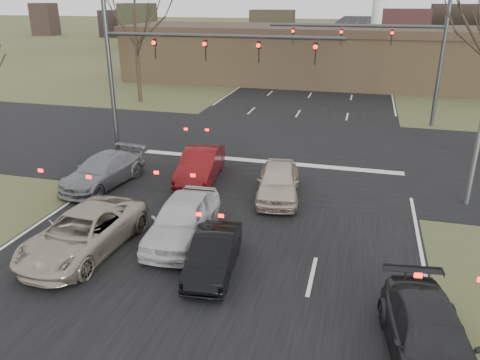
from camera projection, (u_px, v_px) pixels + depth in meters
The scene contains 15 objects.
ground at pixel (166, 319), 12.39m from camera, with size 360.00×360.00×0.00m, color #3F4826.
road_main at pixel (335, 56), 66.33m from camera, with size 14.00×300.00×0.02m, color black.
road_cross at pixel (274, 150), 25.87m from camera, with size 200.00×14.00×0.02m, color black.
building at pixel (341, 55), 45.10m from camera, with size 42.40×10.40×5.30m.
mast_arm_near at pixel (167, 58), 23.47m from camera, with size 12.12×0.24×8.00m.
mast_arm_far at pixel (396, 46), 29.75m from camera, with size 11.12×0.24×8.00m.
streetlight_right_far at pixel (442, 33), 32.38m from camera, with size 2.34×0.25×10.00m.
tree_left_far at pixel (133, 5), 35.29m from camera, with size 5.70×5.70×9.50m.
car_silver_suv at pixel (83, 232), 15.42m from camera, with size 2.35×5.10×1.42m, color #A89B88.
car_white_sedan at pixel (183, 219), 16.22m from camera, with size 1.84×4.57×1.56m, color silver.
car_black_hatch at pixel (214, 254), 14.37m from camera, with size 1.25×3.60×1.19m, color black.
car_charcoal_sedan at pixel (430, 340), 10.66m from camera, with size 1.84×4.52×1.31m, color black.
car_grey_ahead at pixel (103, 171), 20.97m from camera, with size 1.90×4.67×1.36m, color gray.
car_red_ahead at pixel (200, 165), 21.49m from camera, with size 1.54×4.42×1.46m, color #550C0E.
car_silver_ahead at pixel (278, 181), 19.64m from camera, with size 1.71×4.25×1.45m, color #C4B29E.
Camera 1 is at (4.52, -9.33, 7.97)m, focal length 35.00 mm.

